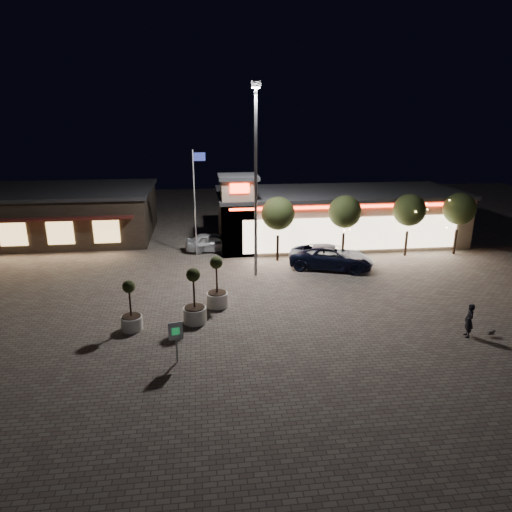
{
  "coord_description": "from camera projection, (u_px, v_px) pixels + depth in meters",
  "views": [
    {
      "loc": [
        -1.53,
        -21.0,
        10.65
      ],
      "look_at": [
        1.77,
        6.0,
        2.0
      ],
      "focal_mm": 32.0,
      "sensor_mm": 36.0,
      "label": 1
    }
  ],
  "objects": [
    {
      "name": "dog",
      "position": [
        492.0,
        332.0,
        22.51
      ],
      "size": [
        0.46,
        0.21,
        0.24
      ],
      "color": "#59514C",
      "rests_on": "ground"
    },
    {
      "name": "retail_building",
      "position": [
        332.0,
        216.0,
        38.66
      ],
      "size": [
        20.4,
        8.4,
        6.1
      ],
      "color": "tan",
      "rests_on": "ground"
    },
    {
      "name": "planter_right",
      "position": [
        217.0,
        291.0,
        25.82
      ],
      "size": [
        1.22,
        1.22,
        2.99
      ],
      "color": "silver",
      "rests_on": "ground"
    },
    {
      "name": "flagpole",
      "position": [
        196.0,
        194.0,
        33.91
      ],
      "size": [
        0.95,
        0.1,
        8.0
      ],
      "color": "white",
      "rests_on": "ground"
    },
    {
      "name": "planter_left",
      "position": [
        131.0,
        315.0,
        23.06
      ],
      "size": [
        1.08,
        1.08,
        2.67
      ],
      "color": "silver",
      "rests_on": "ground"
    },
    {
      "name": "string_tree_d",
      "position": [
        459.0,
        209.0,
        34.67
      ],
      "size": [
        2.42,
        2.42,
        4.79
      ],
      "color": "#332319",
      "rests_on": "ground"
    },
    {
      "name": "string_tree_c",
      "position": [
        409.0,
        210.0,
        34.21
      ],
      "size": [
        2.42,
        2.42,
        4.79
      ],
      "color": "#332319",
      "rests_on": "ground"
    },
    {
      "name": "white_sedan",
      "position": [
        213.0,
        242.0,
        36.2
      ],
      "size": [
        4.43,
        1.98,
        1.48
      ],
      "primitive_type": "imported",
      "rotation": [
        0.0,
        0.0,
        1.62
      ],
      "color": "silver",
      "rests_on": "ground"
    },
    {
      "name": "valet_sign",
      "position": [
        176.0,
        334.0,
        19.92
      ],
      "size": [
        0.63,
        0.19,
        1.92
      ],
      "color": "gray",
      "rests_on": "ground"
    },
    {
      "name": "pickup_truck",
      "position": [
        331.0,
        257.0,
        32.22
      ],
      "size": [
        6.45,
        4.5,
        1.63
      ],
      "primitive_type": "imported",
      "rotation": [
        0.0,
        0.0,
        1.23
      ],
      "color": "black",
      "rests_on": "ground"
    },
    {
      "name": "planter_mid",
      "position": [
        195.0,
        306.0,
        23.85
      ],
      "size": [
        1.23,
        1.23,
        3.02
      ],
      "color": "silver",
      "rests_on": "ground"
    },
    {
      "name": "string_tree_a",
      "position": [
        278.0,
        214.0,
        33.05
      ],
      "size": [
        2.42,
        2.42,
        4.79
      ],
      "color": "#332319",
      "rests_on": "ground"
    },
    {
      "name": "ground",
      "position": [
        236.0,
        330.0,
        23.27
      ],
      "size": [
        90.0,
        90.0,
        0.0
      ],
      "primitive_type": "plane",
      "color": "#6F655A",
      "rests_on": "ground"
    },
    {
      "name": "pedestrian",
      "position": [
        469.0,
        321.0,
        22.33
      ],
      "size": [
        0.54,
        0.7,
        1.72
      ],
      "primitive_type": "imported",
      "rotation": [
        0.0,
        0.0,
        -1.78
      ],
      "color": "black",
      "rests_on": "ground"
    },
    {
      "name": "restaurant_building",
      "position": [
        58.0,
        213.0,
        39.89
      ],
      "size": [
        16.4,
        11.0,
        4.3
      ],
      "color": "#382D23",
      "rests_on": "ground"
    },
    {
      "name": "string_tree_b",
      "position": [
        345.0,
        212.0,
        33.63
      ],
      "size": [
        2.42,
        2.42,
        4.79
      ],
      "color": "#332319",
      "rests_on": "ground"
    },
    {
      "name": "floodlight_pole",
      "position": [
        256.0,
        171.0,
        28.94
      ],
      "size": [
        0.6,
        0.4,
        12.38
      ],
      "color": "gray",
      "rests_on": "ground"
    }
  ]
}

